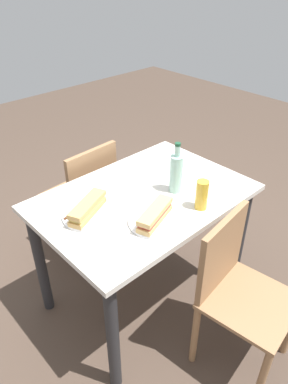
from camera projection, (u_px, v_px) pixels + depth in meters
ground_plane at (144, 293)px, 2.32m from camera, size 8.00×8.00×0.00m
dining_table at (144, 214)px, 1.98m from camera, size 1.12×0.77×0.76m
chair_far at (86, 194)px, 2.42m from camera, size 0.42×0.42×0.84m
chair_near at (236, 286)px, 1.75m from camera, size 0.45×0.45×0.84m
plate_near at (155, 221)px, 1.71m from camera, size 0.25×0.25×0.01m
baguette_sandwich_near at (155, 214)px, 1.68m from camera, size 0.26×0.15×0.07m
knife_near at (144, 218)px, 1.71m from camera, size 0.16×0.10×0.01m
plate_far at (88, 215)px, 1.75m from camera, size 0.25×0.25×0.01m
baguette_sandwich_far at (88, 208)px, 1.73m from camera, size 0.26×0.17×0.07m
knife_far at (76, 211)px, 1.76m from camera, size 0.18×0.04×0.01m
water_bottle at (176, 173)px, 1.88m from camera, size 0.07×0.07×0.28m
beer_glass at (202, 195)px, 1.77m from camera, size 0.06×0.06×0.16m
paper_napkin at (127, 173)px, 2.09m from camera, size 0.16×0.16×0.00m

